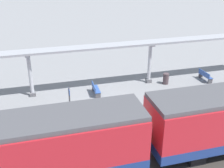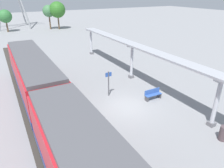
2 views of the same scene
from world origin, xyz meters
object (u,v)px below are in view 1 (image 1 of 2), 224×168
at_px(train_far_carriage, 10,154).
at_px(canopy_pillar_third, 30,75).
at_px(bench_near_end, 205,76).
at_px(platform_info_sign, 70,100).
at_px(canopy_pillar_second, 150,63).
at_px(trash_bin, 166,79).
at_px(bench_mid_platform, 95,89).

height_order(train_far_carriage, canopy_pillar_third, train_far_carriage).
relative_size(bench_near_end, platform_info_sign, 0.69).
relative_size(train_far_carriage, canopy_pillar_third, 3.63).
height_order(train_far_carriage, bench_near_end, train_far_carriage).
xyz_separation_m(train_far_carriage, platform_info_sign, (5.39, -3.33, -0.50)).
bearing_deg(platform_info_sign, canopy_pillar_third, 31.36).
bearing_deg(canopy_pillar_second, trash_bin, -117.93).
relative_size(trash_bin, platform_info_sign, 0.42).
xyz_separation_m(bench_near_end, trash_bin, (0.27, 3.55, 0.02)).
bearing_deg(canopy_pillar_third, trash_bin, -93.55).
bearing_deg(train_far_carriage, platform_info_sign, -31.75).
bearing_deg(platform_info_sign, trash_bin, -68.87).
bearing_deg(trash_bin, canopy_pillar_second, 62.07).
distance_m(canopy_pillar_second, platform_info_sign, 8.20).
bearing_deg(train_far_carriage, bench_near_end, -61.33).
bearing_deg(train_far_carriage, trash_bin, -53.71).
xyz_separation_m(canopy_pillar_second, platform_info_sign, (-3.94, 7.18, -0.42)).
bearing_deg(platform_info_sign, bench_mid_platform, -38.50).
distance_m(canopy_pillar_third, trash_bin, 10.95).
xyz_separation_m(canopy_pillar_second, bench_near_end, (-0.94, -4.82, -1.30)).
relative_size(canopy_pillar_third, trash_bin, 3.70).
relative_size(canopy_pillar_second, bench_mid_platform, 2.28).
bearing_deg(bench_near_end, bench_mid_platform, 90.51).
bearing_deg(canopy_pillar_third, platform_info_sign, -148.64).
relative_size(train_far_carriage, platform_info_sign, 5.67).
height_order(canopy_pillar_second, canopy_pillar_third, same).
height_order(canopy_pillar_third, bench_near_end, canopy_pillar_third).
xyz_separation_m(canopy_pillar_third, platform_info_sign, (-3.94, -2.40, -0.42)).
distance_m(bench_near_end, bench_mid_platform, 9.68).
bearing_deg(train_far_carriage, canopy_pillar_third, -5.70).
distance_m(canopy_pillar_third, bench_mid_platform, 5.00).
bearing_deg(canopy_pillar_third, train_far_carriage, 174.30).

